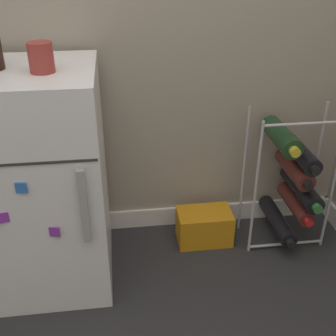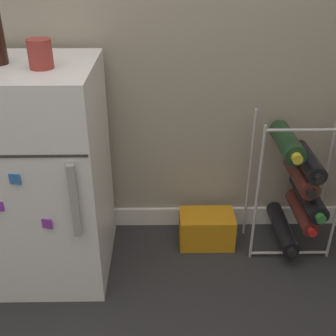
{
  "view_description": "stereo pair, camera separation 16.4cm",
  "coord_description": "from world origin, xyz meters",
  "views": [
    {
      "loc": [
        -0.2,
        -0.99,
        1.21
      ],
      "look_at": [
        -0.01,
        0.44,
        0.42
      ],
      "focal_mm": 45.0,
      "sensor_mm": 36.0,
      "label": 1
    },
    {
      "loc": [
        -0.04,
        -1.0,
        1.21
      ],
      "look_at": [
        -0.01,
        0.44,
        0.42
      ],
      "focal_mm": 45.0,
      "sensor_mm": 36.0,
      "label": 2
    }
  ],
  "objects": [
    {
      "name": "fridge_top_cup",
      "position": [
        -0.42,
        0.34,
        0.89
      ],
      "size": [
        0.08,
        0.08,
        0.09
      ],
      "color": "maroon",
      "rests_on": "mini_fridge"
    },
    {
      "name": "mini_fridge",
      "position": [
        -0.54,
        0.39,
        0.42
      ],
      "size": [
        0.55,
        0.49,
        0.85
      ],
      "color": "white",
      "rests_on": "ground_plane"
    },
    {
      "name": "soda_box",
      "position": [
        0.16,
        0.51,
        0.08
      ],
      "size": [
        0.24,
        0.15,
        0.15
      ],
      "color": "orange",
      "rests_on": "ground_plane"
    },
    {
      "name": "wine_rack",
      "position": [
        0.53,
        0.49,
        0.31
      ],
      "size": [
        0.35,
        0.33,
        0.62
      ],
      "color": "#B2B2B7",
      "rests_on": "ground_plane"
    },
    {
      "name": "ground_plane",
      "position": [
        0.0,
        0.0,
        0.0
      ],
      "size": [
        14.0,
        14.0,
        0.0
      ],
      "primitive_type": "plane",
      "color": "#28282B"
    }
  ]
}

